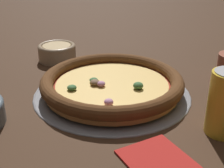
% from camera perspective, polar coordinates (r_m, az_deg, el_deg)
% --- Properties ---
extents(ground_plane, '(3.00, 3.00, 0.00)m').
position_cam_1_polar(ground_plane, '(0.74, 0.00, -1.84)').
color(ground_plane, '#3D2616').
extents(pizza_tray, '(0.37, 0.37, 0.01)m').
position_cam_1_polar(pizza_tray, '(0.74, 0.00, -1.58)').
color(pizza_tray, gray).
rests_on(pizza_tray, ground_plane).
extents(pizza, '(0.33, 0.33, 0.04)m').
position_cam_1_polar(pizza, '(0.73, -0.01, 0.11)').
color(pizza, '#BC7F42').
rests_on(pizza, pizza_tray).
extents(bowl_near, '(0.11, 0.11, 0.05)m').
position_cam_1_polar(bowl_near, '(0.96, -10.01, 5.86)').
color(bowl_near, '#9E8466').
rests_on(bowl_near, ground_plane).
extents(napkin, '(0.18, 0.14, 0.01)m').
position_cam_1_polar(napkin, '(0.52, 9.93, -14.85)').
color(napkin, '#B2231E').
rests_on(napkin, ground_plane).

